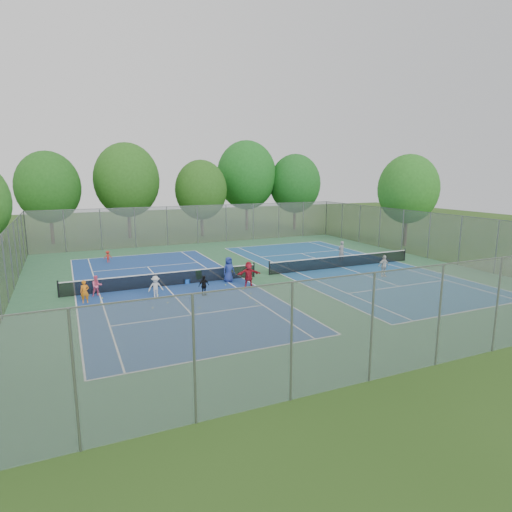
{
  "coord_description": "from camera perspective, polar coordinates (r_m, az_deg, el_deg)",
  "views": [
    {
      "loc": [
        -12.71,
        -27.27,
        7.33
      ],
      "look_at": [
        0.0,
        1.0,
        1.3
      ],
      "focal_mm": 30.0,
      "sensor_mm": 36.0,
      "label": 1
    }
  ],
  "objects": [
    {
      "name": "tennis_ball_0",
      "position": [
        23.87,
        -7.56,
        -6.89
      ],
      "size": [
        0.07,
        0.07,
        0.07
      ],
      "primitive_type": "sphere",
      "color": "#ACC42D",
      "rests_on": "ground"
    },
    {
      "name": "tree_ne",
      "position": [
        56.55,
        5.22,
        9.58
      ],
      "size": [
        6.6,
        6.6,
        9.77
      ],
      "color": "#443326",
      "rests_on": "ground"
    },
    {
      "name": "instructor",
      "position": [
        36.59,
        11.3,
        0.62
      ],
      "size": [
        0.69,
        0.51,
        1.73
      ],
      "primitive_type": "imported",
      "rotation": [
        0.0,
        0.0,
        3.3
      ],
      "color": "gray",
      "rests_on": "ground"
    },
    {
      "name": "ball_hopper",
      "position": [
        30.33,
        -7.64,
        -2.5
      ],
      "size": [
        0.38,
        0.38,
        0.6
      ],
      "primitive_type": "cube",
      "rotation": [
        0.0,
        0.0,
        0.32
      ],
      "color": "#24873B",
      "rests_on": "ground"
    },
    {
      "name": "teen_court_b",
      "position": [
        31.94,
        16.66,
        -1.29
      ],
      "size": [
        0.92,
        0.38,
        1.57
      ],
      "primitive_type": "imported",
      "rotation": [
        0.0,
        0.0,
        0.0
      ],
      "color": "silver",
      "rests_on": "ground"
    },
    {
      "name": "student_d",
      "position": [
        26.12,
        -6.98,
        -3.95
      ],
      "size": [
        0.79,
        0.5,
        1.25
      ],
      "primitive_type": "imported",
      "rotation": [
        0.0,
        0.0,
        0.28
      ],
      "color": "black",
      "rests_on": "ground"
    },
    {
      "name": "tennis_ball_2",
      "position": [
        25.39,
        -0.81,
        -5.69
      ],
      "size": [
        0.07,
        0.07,
        0.07
      ],
      "primitive_type": "sphere",
      "color": "#EDF138",
      "rests_on": "ground"
    },
    {
      "name": "tennis_ball_6",
      "position": [
        28.39,
        -4.09,
        -3.91
      ],
      "size": [
        0.07,
        0.07,
        0.07
      ],
      "primitive_type": "sphere",
      "color": "#B8DE33",
      "rests_on": "ground"
    },
    {
      "name": "tennis_ball_7",
      "position": [
        27.34,
        -1.69,
        -4.47
      ],
      "size": [
        0.07,
        0.07,
        0.07
      ],
      "primitive_type": "sphere",
      "color": "yellow",
      "rests_on": "ground"
    },
    {
      "name": "court_right",
      "position": [
        34.43,
        11.38,
        -1.48
      ],
      "size": [
        10.97,
        23.77,
        0.01
      ],
      "primitive_type": "cube",
      "color": "navy",
      "rests_on": "court_pad"
    },
    {
      "name": "court_left",
      "position": [
        28.81,
        -12.0,
        -3.95
      ],
      "size": [
        10.97,
        23.77,
        0.01
      ],
      "primitive_type": "cube",
      "color": "navy",
      "rests_on": "court_pad"
    },
    {
      "name": "student_b",
      "position": [
        27.54,
        -20.46,
        -3.76
      ],
      "size": [
        0.7,
        0.59,
        1.28
      ],
      "primitive_type": "imported",
      "rotation": [
        0.0,
        0.0,
        0.19
      ],
      "color": "#FD628A",
      "rests_on": "ground"
    },
    {
      "name": "net_left",
      "position": [
        28.7,
        -12.03,
        -3.1
      ],
      "size": [
        12.87,
        0.1,
        0.91
      ],
      "primitive_type": "cube",
      "color": "black",
      "rests_on": "ground"
    },
    {
      "name": "fence_north",
      "position": [
        45.41,
        -7.8,
        4.16
      ],
      "size": [
        32.0,
        0.1,
        4.0
      ],
      "primitive_type": "cube",
      "color": "gray",
      "rests_on": "ground"
    },
    {
      "name": "ball_crate",
      "position": [
        29.25,
        -9.21,
        -3.34
      ],
      "size": [
        0.43,
        0.43,
        0.31
      ],
      "primitive_type": "cube",
      "rotation": [
        0.0,
        0.0,
        0.21
      ],
      "color": "blue",
      "rests_on": "ground"
    },
    {
      "name": "ground",
      "position": [
        30.97,
        0.76,
        -2.68
      ],
      "size": [
        120.0,
        120.0,
        0.0
      ],
      "primitive_type": "plane",
      "color": "#294A17",
      "rests_on": "ground"
    },
    {
      "name": "tennis_ball_11",
      "position": [
        25.07,
        -11.69,
        -6.15
      ],
      "size": [
        0.07,
        0.07,
        0.07
      ],
      "primitive_type": "sphere",
      "color": "#DBED37",
      "rests_on": "ground"
    },
    {
      "name": "tennis_ball_8",
      "position": [
        26.16,
        -7.01,
        -5.27
      ],
      "size": [
        0.07,
        0.07,
        0.07
      ],
      "primitive_type": "sphere",
      "color": "#D2DE33",
      "rests_on": "ground"
    },
    {
      "name": "fence_south",
      "position": [
        17.8,
        23.24,
        -7.33
      ],
      "size": [
        32.0,
        0.1,
        4.0
      ],
      "primitive_type": "cube",
      "color": "gray",
      "rests_on": "ground"
    },
    {
      "name": "tree_nl",
      "position": [
        50.73,
        -16.84,
        9.66
      ],
      "size": [
        7.2,
        7.2,
        10.69
      ],
      "color": "#443326",
      "rests_on": "ground"
    },
    {
      "name": "tennis_ball_4",
      "position": [
        26.18,
        -19.99,
        -5.86
      ],
      "size": [
        0.07,
        0.07,
        0.07
      ],
      "primitive_type": "sphere",
      "color": "yellow",
      "rests_on": "ground"
    },
    {
      "name": "tennis_ball_3",
      "position": [
        24.39,
        0.06,
        -6.39
      ],
      "size": [
        0.07,
        0.07,
        0.07
      ],
      "primitive_type": "sphere",
      "color": "#C7E735",
      "rests_on": "ground"
    },
    {
      "name": "tennis_ball_9",
      "position": [
        26.66,
        -12.92,
        -5.16
      ],
      "size": [
        0.07,
        0.07,
        0.07
      ],
      "primitive_type": "sphere",
      "color": "#B4D030",
      "rests_on": "ground"
    },
    {
      "name": "tennis_ball_1",
      "position": [
        26.37,
        -0.69,
        -5.05
      ],
      "size": [
        0.07,
        0.07,
        0.07
      ],
      "primitive_type": "sphere",
      "color": "#C7DD33",
      "rests_on": "ground"
    },
    {
      "name": "tree_nw",
      "position": [
        49.31,
        -25.98,
        8.24
      ],
      "size": [
        6.4,
        6.4,
        9.58
      ],
      "color": "#443326",
      "rests_on": "ground"
    },
    {
      "name": "tree_nc",
      "position": [
        50.5,
        -7.34,
        8.72
      ],
      "size": [
        6.0,
        6.0,
        8.85
      ],
      "color": "#443326",
      "rests_on": "ground"
    },
    {
      "name": "child_far_baseline",
      "position": [
        37.54,
        -19.14,
        -0.09
      ],
      "size": [
        0.66,
        0.39,
        1.0
      ],
      "primitive_type": "imported",
      "rotation": [
        0.0,
        0.0,
        3.17
      ],
      "color": "red",
      "rests_on": "ground"
    },
    {
      "name": "fence_west",
      "position": [
        27.98,
        -30.47,
        -1.51
      ],
      "size": [
        0.1,
        32.0,
        4.0
      ],
      "primitive_type": "cube",
      "rotation": [
        0.0,
        0.0,
        1.57
      ],
      "color": "gray",
      "rests_on": "ground"
    },
    {
      "name": "student_c",
      "position": [
        26.11,
        -13.23,
        -4.06
      ],
      "size": [
        0.9,
        0.56,
        1.35
      ],
      "primitive_type": "imported",
      "rotation": [
        0.0,
        0.0,
        -0.07
      ],
      "color": "silver",
      "rests_on": "ground"
    },
    {
      "name": "fence_east",
      "position": [
        39.95,
        22.08,
        2.53
      ],
      "size": [
        0.1,
        32.0,
        4.0
      ],
      "primitive_type": "cube",
      "rotation": [
        0.0,
        0.0,
        1.57
      ],
      "color": "gray",
      "rests_on": "ground"
    },
    {
      "name": "net_right",
      "position": [
        34.34,
        11.41,
        -0.76
      ],
      "size": [
        12.87,
        0.1,
        0.91
      ],
      "primitive_type": "cube",
      "color": "black",
      "rests_on": "ground"
    },
    {
      "name": "tree_side_e",
      "position": [
        45.99,
        19.63,
        8.4
      ],
      "size": [
        6.0,
        6.0,
        9.2
      ],
      "color": "#443326",
      "rests_on": "ground"
    },
    {
      "name": "tree_nr",
      "position": [
        55.68,
        -1.28,
        10.71
      ],
      "size": [
        7.6,
        7.6,
        11.42
      ],
      "color": "#443326",
      "rests_on": "ground"
    },
    {
      "name": "tennis_ball_10",
      "position": [
        24.32,
        -13.61,
        -6.77
      ],
      "size": [
        0.07,
        0.07,
        0.07
      ],
      "primitive_type": "sphere",
      "color": "gold",
      "rests_on": "ground"
    },
    {
      "name": "student_e",
      "position": [
        29.19,
        -3.66,
        -1.8
      ],
      "size": [
        0.93,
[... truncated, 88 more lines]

